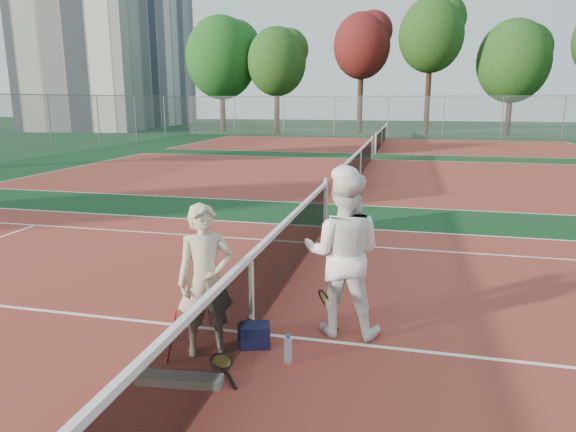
{
  "coord_description": "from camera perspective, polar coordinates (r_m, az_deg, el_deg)",
  "views": [
    {
      "loc": [
        1.76,
        -5.51,
        2.79
      ],
      "look_at": [
        0.0,
        1.89,
        1.05
      ],
      "focal_mm": 32.0,
      "sensor_mm": 36.0,
      "label": 1
    }
  ],
  "objects": [
    {
      "name": "sports_bag_navy",
      "position": [
        6.07,
        -3.7,
        -13.1
      ],
      "size": [
        0.4,
        0.33,
        0.27
      ],
      "primitive_type": "cube",
      "rotation": [
        0.0,
        0.0,
        0.31
      ],
      "color": "black",
      "rests_on": "ground"
    },
    {
      "name": "court_far_b",
      "position": [
        32.68,
        10.34,
        7.78
      ],
      "size": [
        23.77,
        10.97,
        0.01
      ],
      "primitive_type": "cube",
      "color": "maroon",
      "rests_on": "ground"
    },
    {
      "name": "water_bottle",
      "position": [
        5.7,
        0.01,
        -14.73
      ],
      "size": [
        0.09,
        0.09,
        0.3
      ],
      "primitive_type": "cylinder",
      "color": "#C4DEF9",
      "rests_on": "ground"
    },
    {
      "name": "player_a",
      "position": [
        5.74,
        -9.15,
        -7.05
      ],
      "size": [
        0.74,
        0.65,
        1.7
      ],
      "primitive_type": "imported",
      "rotation": [
        0.0,
        0.0,
        0.5
      ],
      "color": "#C0B595",
      "rests_on": "ground"
    },
    {
      "name": "racket_red",
      "position": [
        5.77,
        -12.52,
        -13.05
      ],
      "size": [
        0.25,
        0.31,
        0.59
      ],
      "primitive_type": null,
      "rotation": [
        0.0,
        0.0,
        0.44
      ],
      "color": "maroon",
      "rests_on": "ground"
    },
    {
      "name": "tree_back_4",
      "position": [
        44.45,
        23.76,
        15.45
      ],
      "size": [
        5.45,
        5.45,
        8.75
      ],
      "color": "#382314",
      "rests_on": "ground"
    },
    {
      "name": "player_b",
      "position": [
        6.15,
        6.14,
        -4.21
      ],
      "size": [
        0.97,
        0.76,
        1.98
      ],
      "primitive_type": "imported",
      "rotation": [
        0.0,
        0.0,
        3.14
      ],
      "color": "white",
      "rests_on": "ground"
    },
    {
      "name": "apartment_block",
      "position": [
        57.96,
        -18.39,
        16.91
      ],
      "size": [
        12.96,
        23.18,
        15.0
      ],
      "primitive_type": "cube",
      "rotation": [
        0.0,
        0.0,
        0.14
      ],
      "color": "beige",
      "rests_on": "ground"
    },
    {
      "name": "ground",
      "position": [
        6.43,
        -4.01,
        -12.89
      ],
      "size": [
        130.0,
        130.0,
        0.0
      ],
      "primitive_type": "plane",
      "color": "#0D3317",
      "rests_on": "ground"
    },
    {
      "name": "net_far_a",
      "position": [
        19.23,
        8.07,
        5.94
      ],
      "size": [
        0.1,
        10.98,
        1.02
      ],
      "primitive_type": null,
      "color": "black",
      "rests_on": "ground"
    },
    {
      "name": "tree_back_maroon",
      "position": [
        43.79,
        8.2,
        18.15
      ],
      "size": [
        4.55,
        4.55,
        9.57
      ],
      "color": "#382314",
      "rests_on": "ground"
    },
    {
      "name": "tree_back_0",
      "position": [
        45.5,
        -7.41,
        17.02
      ],
      "size": [
        5.98,
        5.98,
        9.61
      ],
      "color": "#382314",
      "rests_on": "ground"
    },
    {
      "name": "net_cover_canvas",
      "position": [
        5.5,
        -11.94,
        -17.36
      ],
      "size": [
        0.88,
        0.3,
        0.09
      ],
      "primitive_type": "cube",
      "rotation": [
        0.0,
        0.0,
        0.11
      ],
      "color": "#635E5A",
      "rests_on": "ground"
    },
    {
      "name": "net_far_b",
      "position": [
        32.64,
        10.37,
        8.66
      ],
      "size": [
        0.1,
        10.98,
        1.02
      ],
      "primitive_type": null,
      "color": "black",
      "rests_on": "ground"
    },
    {
      "name": "net_main",
      "position": [
        6.22,
        -4.08,
        -8.66
      ],
      "size": [
        0.1,
        10.98,
        1.02
      ],
      "primitive_type": null,
      "color": "black",
      "rests_on": "ground"
    },
    {
      "name": "tree_back_1",
      "position": [
        43.52,
        -1.26,
        16.74
      ],
      "size": [
        4.79,
        4.79,
        8.5
      ],
      "color": "#382314",
      "rests_on": "ground"
    },
    {
      "name": "tree_back_3",
      "position": [
        43.02,
        15.63,
        18.74
      ],
      "size": [
        4.91,
        4.91,
        10.39
      ],
      "color": "#382314",
      "rests_on": "ground"
    },
    {
      "name": "racket_spare",
      "position": [
        5.7,
        -7.44,
        -15.94
      ],
      "size": [
        0.58,
        0.64,
        0.11
      ],
      "primitive_type": null,
      "rotation": [
        0.0,
        0.0,
        2.25
      ],
      "color": "black",
      "rests_on": "ground"
    },
    {
      "name": "fence_back",
      "position": [
        39.58,
        11.02,
        10.78
      ],
      "size": [
        32.0,
        0.06,
        3.0
      ],
      "primitive_type": null,
      "color": "slate",
      "rests_on": "ground"
    },
    {
      "name": "racket_black_held",
      "position": [
        6.32,
        4.13,
        -10.57
      ],
      "size": [
        0.38,
        0.38,
        0.56
      ],
      "primitive_type": null,
      "rotation": [
        0.0,
        0.0,
        3.84
      ],
      "color": "black",
      "rests_on": "ground"
    },
    {
      "name": "court_main",
      "position": [
        6.43,
        -4.01,
        -12.87
      ],
      "size": [
        23.77,
        10.97,
        0.01
      ],
      "primitive_type": "cube",
      "color": "maroon",
      "rests_on": "ground"
    },
    {
      "name": "court_far_a",
      "position": [
        19.3,
        8.03,
        4.44
      ],
      "size": [
        23.77,
        10.97,
        0.01
      ],
      "primitive_type": "cube",
      "color": "maroon",
      "rests_on": "ground"
    },
    {
      "name": "sports_bag_purple",
      "position": [
        6.18,
        -4.11,
        -12.84
      ],
      "size": [
        0.33,
        0.3,
        0.22
      ],
      "primitive_type": "cube",
      "rotation": [
        0.0,
        0.0,
        -0.52
      ],
      "color": "black",
      "rests_on": "ground"
    }
  ]
}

